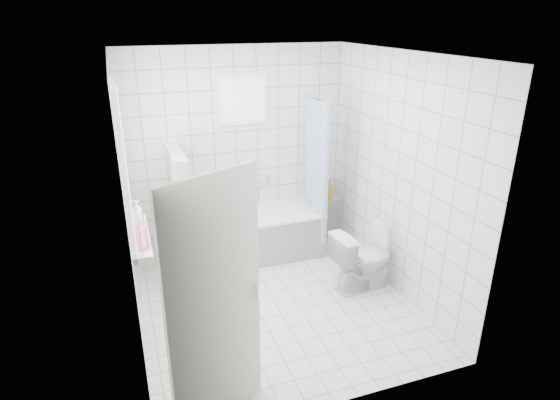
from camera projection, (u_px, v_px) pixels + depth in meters
name	position (u px, v px, depth m)	size (l,w,h in m)	color
ground	(275.00, 303.00, 5.09)	(3.00, 3.00, 0.00)	white
ceiling	(274.00, 54.00, 4.13)	(3.00, 3.00, 0.00)	white
wall_back	(237.00, 152.00, 5.92)	(2.80, 0.02, 2.60)	white
wall_front	(343.00, 262.00, 3.29)	(2.80, 0.02, 2.60)	white
wall_left	(126.00, 209.00, 4.18)	(0.02, 3.00, 2.60)	white
wall_right	(397.00, 176.00, 5.04)	(0.02, 3.00, 2.60)	white
window_left	(126.00, 167.00, 4.34)	(0.01, 0.90, 1.40)	white
window_back	(244.00, 100.00, 5.67)	(0.50, 0.01, 0.50)	white
window_sill	(140.00, 238.00, 4.63)	(0.18, 1.02, 0.08)	white
door	(215.00, 307.00, 3.30)	(0.04, 0.80, 2.00)	silver
bathtub	(254.00, 234.00, 6.00)	(1.69, 0.77, 0.58)	white
partition_wall	(181.00, 212.00, 5.51)	(0.15, 0.85, 1.50)	white
tiled_ledge	(325.00, 216.00, 6.57)	(0.40, 0.24, 0.55)	white
toilet	(363.00, 260.00, 5.24)	(0.40, 0.71, 0.72)	white
curtain_rod	(315.00, 97.00, 5.58)	(0.02, 0.02, 0.80)	silver
shower_curtain	(317.00, 172.00, 5.81)	(0.14, 0.48, 1.78)	#4177BF
tub_faucet	(254.00, 184.00, 6.12)	(0.18, 0.06, 0.06)	silver
sill_bottles	(140.00, 225.00, 4.52)	(0.16, 0.71, 0.32)	#BBBAC1
ledge_bottles	(328.00, 191.00, 6.39)	(0.17, 0.18, 0.25)	#FEA11A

